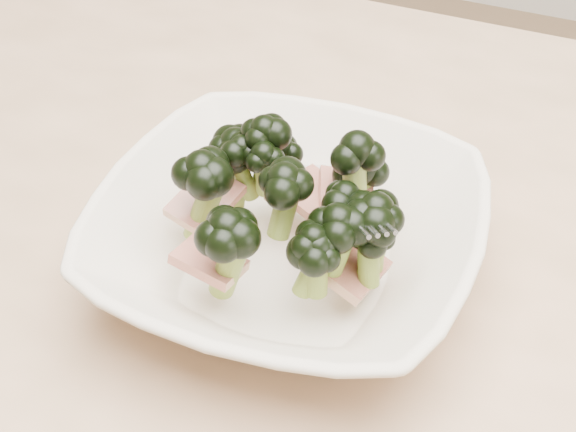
% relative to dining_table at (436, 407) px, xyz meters
% --- Properties ---
extents(dining_table, '(1.20, 0.80, 0.75)m').
position_rel_dining_table_xyz_m(dining_table, '(0.00, 0.00, 0.00)').
color(dining_table, tan).
rests_on(dining_table, ground).
extents(broccoli_dish, '(0.26, 0.26, 0.11)m').
position_rel_dining_table_xyz_m(broccoli_dish, '(-0.11, -0.01, 0.14)').
color(broccoli_dish, beige).
rests_on(broccoli_dish, dining_table).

